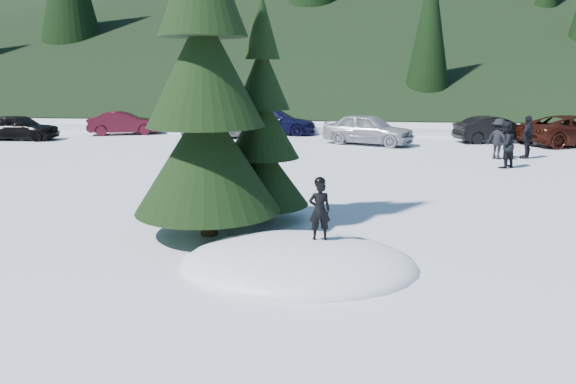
# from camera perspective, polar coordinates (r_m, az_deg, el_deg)

# --- Properties ---
(ground) EXTENTS (200.00, 200.00, 0.00)m
(ground) POSITION_cam_1_polar(r_m,az_deg,el_deg) (10.65, 1.09, -7.50)
(ground) COLOR white
(ground) RESTS_ON ground
(snow_mound) EXTENTS (4.48, 3.52, 0.96)m
(snow_mound) POSITION_cam_1_polar(r_m,az_deg,el_deg) (10.65, 1.09, -7.50)
(snow_mound) COLOR white
(snow_mound) RESTS_ON ground
(spruce_tall) EXTENTS (3.20, 3.20, 8.60)m
(spruce_tall) POSITION_cam_1_polar(r_m,az_deg,el_deg) (12.21, -8.46, 10.81)
(spruce_tall) COLOR black
(spruce_tall) RESTS_ON ground
(spruce_short) EXTENTS (2.20, 2.20, 5.37)m
(spruce_short) POSITION_cam_1_polar(r_m,az_deg,el_deg) (13.44, -2.58, 5.85)
(spruce_short) COLOR black
(spruce_short) RESTS_ON ground
(child_skier) EXTENTS (0.45, 0.34, 1.12)m
(child_skier) POSITION_cam_1_polar(r_m,az_deg,el_deg) (10.50, 3.23, -1.86)
(child_skier) COLOR black
(child_skier) RESTS_ON snow_mound
(adult_0) EXTENTS (1.08, 1.06, 1.75)m
(adult_0) POSITION_cam_1_polar(r_m,az_deg,el_deg) (22.61, 21.16, 4.49)
(adult_0) COLOR black
(adult_0) RESTS_ON ground
(adult_1) EXTENTS (0.95, 1.11, 1.79)m
(adult_1) POSITION_cam_1_polar(r_m,az_deg,el_deg) (25.46, 23.15, 5.15)
(adult_1) COLOR black
(adult_1) RESTS_ON ground
(adult_2) EXTENTS (1.19, 1.23, 1.68)m
(adult_2) POSITION_cam_1_polar(r_m,az_deg,el_deg) (24.84, 20.61, 5.08)
(adult_2) COLOR black
(adult_2) RESTS_ON ground
(car_0) EXTENTS (4.03, 1.74, 1.36)m
(car_0) POSITION_cam_1_polar(r_m,az_deg,el_deg) (33.02, -25.64, 5.96)
(car_0) COLOR black
(car_0) RESTS_ON ground
(car_1) EXTENTS (4.22, 2.67, 1.31)m
(car_1) POSITION_cam_1_polar(r_m,az_deg,el_deg) (33.75, -16.34, 6.74)
(car_1) COLOR #3E0B16
(car_1) RESTS_ON ground
(car_2) EXTENTS (5.23, 3.59, 1.33)m
(car_2) POSITION_cam_1_polar(r_m,az_deg,el_deg) (31.08, -6.57, 6.73)
(car_2) COLOR #565B5F
(car_2) RESTS_ON ground
(car_3) EXTENTS (5.05, 2.58, 1.40)m
(car_3) POSITION_cam_1_polar(r_m,az_deg,el_deg) (32.61, -1.33, 7.13)
(car_3) COLOR black
(car_3) RESTS_ON ground
(car_4) EXTENTS (4.83, 3.43, 1.53)m
(car_4) POSITION_cam_1_polar(r_m,az_deg,el_deg) (28.22, 8.16, 6.34)
(car_4) COLOR #999AA1
(car_4) RESTS_ON ground
(car_5) EXTENTS (4.25, 2.43, 1.33)m
(car_5) POSITION_cam_1_polar(r_m,az_deg,el_deg) (30.60, 20.26, 5.97)
(car_5) COLOR black
(car_5) RESTS_ON ground
(car_6) EXTENTS (5.83, 4.27, 1.47)m
(car_6) POSITION_cam_1_polar(r_m,az_deg,el_deg) (30.98, 27.07, 5.60)
(car_6) COLOR black
(car_6) RESTS_ON ground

